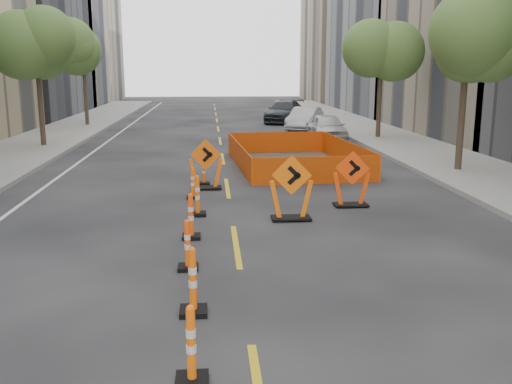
{
  "coord_description": "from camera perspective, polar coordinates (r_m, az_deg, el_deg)",
  "views": [
    {
      "loc": [
        -0.52,
        -7.65,
        3.71
      ],
      "look_at": [
        0.45,
        4.31,
        1.1
      ],
      "focal_mm": 40.0,
      "sensor_mm": 36.0,
      "label": 1
    }
  ],
  "objects": [
    {
      "name": "bld_left_e",
      "position": [
        65.66,
        -20.07,
        17.06
      ],
      "size": [
        12.0,
        20.0,
        20.0
      ],
      "primitive_type": "cube",
      "color": "gray",
      "rests_on": "ground"
    },
    {
      "name": "parked_car_mid",
      "position": [
        35.06,
        4.91,
        7.29
      ],
      "size": [
        3.0,
        4.44,
        1.39
      ],
      "primitive_type": "imported",
      "rotation": [
        0.0,
        0.0,
        -0.4
      ],
      "color": "#B5B4BA",
      "rests_on": "ground"
    },
    {
      "name": "chevron_sign_center",
      "position": [
        14.11,
        3.56,
        0.41
      ],
      "size": [
        1.18,
        0.83,
        1.63
      ],
      "primitive_type": null,
      "rotation": [
        0.0,
        0.0,
        -0.17
      ],
      "color": "orange",
      "rests_on": "ground"
    },
    {
      "name": "chevron_sign_right",
      "position": [
        15.7,
        9.55,
        1.3
      ],
      "size": [
        1.17,
        0.93,
        1.53
      ],
      "primitive_type": null,
      "rotation": [
        0.0,
        0.0,
        -0.35
      ],
      "color": "#EF3F0A",
      "rests_on": "ground"
    },
    {
      "name": "channelizer_2",
      "position": [
        7.03,
        -6.5,
        -14.95
      ],
      "size": [
        0.4,
        0.4,
        1.01
      ],
      "primitive_type": null,
      "color": "#FD620A",
      "rests_on": "ground"
    },
    {
      "name": "parked_car_near",
      "position": [
        30.17,
        7.14,
        6.44
      ],
      "size": [
        1.66,
        4.07,
        1.38
      ],
      "primitive_type": "imported",
      "rotation": [
        0.0,
        0.0,
        -0.01
      ],
      "color": "silver",
      "rests_on": "ground"
    },
    {
      "name": "channelizer_3",
      "position": [
        8.85,
        -6.34,
        -8.81
      ],
      "size": [
        0.43,
        0.43,
        1.08
      ],
      "primitive_type": null,
      "color": "#F85B0A",
      "rests_on": "ground"
    },
    {
      "name": "bld_right_e",
      "position": [
        68.66,
        10.55,
        15.66
      ],
      "size": [
        12.0,
        14.0,
        16.0
      ],
      "primitive_type": "cube",
      "color": "tan",
      "rests_on": "ground"
    },
    {
      "name": "tree_l_c",
      "position": [
        28.76,
        -21.12,
        13.1
      ],
      "size": [
        2.8,
        2.8,
        5.95
      ],
      "color": "#382B1E",
      "rests_on": "ground"
    },
    {
      "name": "channelizer_8",
      "position": [
        18.58,
        -5.22,
        2.14
      ],
      "size": [
        0.36,
        0.36,
        0.92
      ],
      "primitive_type": null,
      "color": "#E14D09",
      "rests_on": "ground"
    },
    {
      "name": "safety_fence",
      "position": [
        22.19,
        3.78,
        3.82
      ],
      "size": [
        4.76,
        7.56,
        0.91
      ],
      "primitive_type": null,
      "rotation": [
        0.0,
        0.0,
        0.07
      ],
      "color": "#E64E0C",
      "rests_on": "ground"
    },
    {
      "name": "sidewalk_right",
      "position": [
        22.13,
        20.92,
        2.01
      ],
      "size": [
        4.0,
        90.0,
        0.15
      ],
      "primitive_type": "cube",
      "color": "gray",
      "rests_on": "ground"
    },
    {
      "name": "parked_car_far",
      "position": [
        40.16,
        2.9,
        8.03
      ],
      "size": [
        3.69,
        5.53,
        1.49
      ],
      "primitive_type": "imported",
      "rotation": [
        0.0,
        0.0,
        -0.35
      ],
      "color": "black",
      "rests_on": "ground"
    },
    {
      "name": "channelizer_7",
      "position": [
        16.61,
        -6.35,
        0.93
      ],
      "size": [
        0.37,
        0.37,
        0.93
      ],
      "primitive_type": null,
      "color": "#FF5D0A",
      "rests_on": "ground"
    },
    {
      "name": "channelizer_6",
      "position": [
        14.63,
        -5.87,
        -0.36
      ],
      "size": [
        0.42,
        0.42,
        1.06
      ],
      "primitive_type": null,
      "color": "#EC5B09",
      "rests_on": "ground"
    },
    {
      "name": "tree_r_b",
      "position": [
        21.59,
        20.37,
        13.7
      ],
      "size": [
        2.8,
        2.8,
        5.95
      ],
      "color": "#382B1E",
      "rests_on": "ground"
    },
    {
      "name": "channelizer_5",
      "position": [
        12.69,
        -6.52,
        -2.4
      ],
      "size": [
        0.41,
        0.41,
        1.03
      ],
      "primitive_type": null,
      "color": "#FF470A",
      "rests_on": "ground"
    },
    {
      "name": "tree_r_c",
      "position": [
        30.97,
        12.45,
        13.51
      ],
      "size": [
        2.8,
        2.8,
        5.95
      ],
      "color": "#382B1E",
      "rests_on": "ground"
    },
    {
      "name": "channelizer_4",
      "position": [
        10.77,
        -6.87,
        -5.25
      ],
      "size": [
        0.38,
        0.38,
        0.97
      ],
      "primitive_type": null,
      "color": "#FF4C0A",
      "rests_on": "ground"
    },
    {
      "name": "ground_plane",
      "position": [
        8.52,
        -0.7,
        -13.56
      ],
      "size": [
        140.0,
        140.0,
        0.0
      ],
      "primitive_type": "plane",
      "color": "black"
    },
    {
      "name": "chevron_sign_left",
      "position": [
        17.79,
        -5.03,
        2.77
      ],
      "size": [
        1.09,
        0.69,
        1.58
      ],
      "primitive_type": null,
      "rotation": [
        0.0,
        0.0,
        0.06
      ],
      "color": "#ED5909",
      "rests_on": "ground"
    },
    {
      "name": "tree_l_d",
      "position": [
        38.47,
        -16.9,
        12.98
      ],
      "size": [
        2.8,
        2.8,
        5.95
      ],
      "color": "#382B1E",
      "rests_on": "ground"
    }
  ]
}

